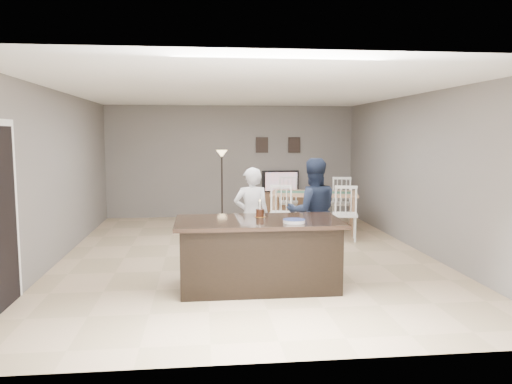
{
  "coord_description": "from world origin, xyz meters",
  "views": [
    {
      "loc": [
        -0.73,
        -8.15,
        2.0
      ],
      "look_at": [
        0.13,
        -0.3,
        1.09
      ],
      "focal_mm": 35.0,
      "sensor_mm": 36.0,
      "label": 1
    }
  ],
  "objects": [
    {
      "name": "tv_screen_glow",
      "position": [
        1.2,
        3.76,
        0.87
      ],
      "size": [
        0.78,
        0.0,
        0.78
      ],
      "primitive_type": "plane",
      "rotation": [
        1.57,
        0.0,
        3.14
      ],
      "color": "orange",
      "rests_on": "tv_console"
    },
    {
      "name": "floor",
      "position": [
        0.0,
        0.0,
        0.0
      ],
      "size": [
        8.0,
        8.0,
        0.0
      ],
      "primitive_type": "plane",
      "color": "tan",
      "rests_on": "ground"
    },
    {
      "name": "woman",
      "position": [
        0.03,
        -0.6,
        0.75
      ],
      "size": [
        0.56,
        0.37,
        1.5
      ],
      "primitive_type": "imported",
      "rotation": [
        0.0,
        0.0,
        3.17
      ],
      "color": "silver",
      "rests_on": "floor"
    },
    {
      "name": "picture_frames",
      "position": [
        1.15,
        3.98,
        1.75
      ],
      "size": [
        1.1,
        0.02,
        0.38
      ],
      "color": "black",
      "rests_on": "room_shell"
    },
    {
      "name": "birthday_cake",
      "position": [
        0.05,
        -1.56,
        0.95
      ],
      "size": [
        0.15,
        0.15,
        0.23
      ],
      "color": "gold",
      "rests_on": "kitchen_island"
    },
    {
      "name": "plate_stack",
      "position": [
        0.42,
        -2.07,
        0.92
      ],
      "size": [
        0.28,
        0.28,
        0.04
      ],
      "color": "white",
      "rests_on": "kitchen_island"
    },
    {
      "name": "dining_table",
      "position": [
        1.57,
        1.84,
        0.68
      ],
      "size": [
        2.08,
        2.3,
        1.06
      ],
      "rotation": [
        0.0,
        0.0,
        -0.24
      ],
      "color": "tan",
      "rests_on": "floor"
    },
    {
      "name": "doorway",
      "position": [
        -2.99,
        -2.3,
        1.26
      ],
      "size": [
        0.0,
        2.1,
        2.65
      ],
      "color": "black",
      "rests_on": "floor"
    },
    {
      "name": "tv_console",
      "position": [
        1.2,
        3.77,
        0.3
      ],
      "size": [
        1.2,
        0.4,
        0.6
      ],
      "primitive_type": "cube",
      "color": "brown",
      "rests_on": "floor"
    },
    {
      "name": "television",
      "position": [
        1.2,
        3.84,
        0.86
      ],
      "size": [
        0.91,
        0.12,
        0.53
      ],
      "primitive_type": "imported",
      "rotation": [
        0.0,
        0.0,
        3.14
      ],
      "color": "black",
      "rests_on": "tv_console"
    },
    {
      "name": "man",
      "position": [
        0.95,
        -0.77,
        0.82
      ],
      "size": [
        0.81,
        0.64,
        1.65
      ],
      "primitive_type": "imported",
      "rotation": [
        0.0,
        0.0,
        3.12
      ],
      "color": "#192137",
      "rests_on": "floor"
    },
    {
      "name": "room_shell",
      "position": [
        0.0,
        0.0,
        1.68
      ],
      "size": [
        8.0,
        8.0,
        8.0
      ],
      "color": "slate",
      "rests_on": "floor"
    },
    {
      "name": "kitchen_island",
      "position": [
        0.0,
        -1.8,
        0.45
      ],
      "size": [
        2.15,
        1.1,
        0.9
      ],
      "color": "black",
      "rests_on": "floor"
    },
    {
      "name": "floor_lamp",
      "position": [
        -0.28,
        2.93,
        1.29
      ],
      "size": [
        0.25,
        0.25,
        1.66
      ],
      "color": "black",
      "rests_on": "floor"
    }
  ]
}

